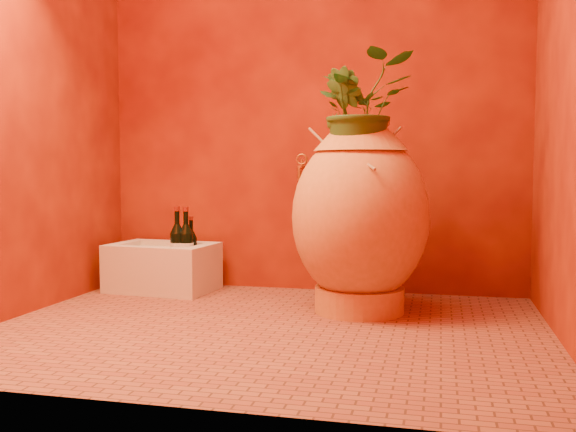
% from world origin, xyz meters
% --- Properties ---
extents(floor, '(2.50, 2.50, 0.00)m').
position_xyz_m(floor, '(0.00, 0.00, 0.00)').
color(floor, brown).
rests_on(floor, ground).
extents(wall_back, '(2.50, 0.02, 2.50)m').
position_xyz_m(wall_back, '(0.00, 1.00, 1.25)').
color(wall_back, '#600F05').
rests_on(wall_back, ground).
extents(wall_left, '(0.02, 2.00, 2.50)m').
position_xyz_m(wall_left, '(-1.25, 0.00, 1.25)').
color(wall_left, '#600F05').
rests_on(wall_left, ground).
extents(wall_right, '(0.02, 2.00, 2.50)m').
position_xyz_m(wall_right, '(1.25, 0.00, 1.25)').
color(wall_right, '#600F05').
rests_on(wall_right, ground).
extents(amphora, '(0.90, 0.90, 0.98)m').
position_xyz_m(amphora, '(0.36, 0.44, 0.49)').
color(amphora, '#C87B38').
rests_on(amphora, floor).
extents(stone_basin, '(0.63, 0.46, 0.28)m').
position_xyz_m(stone_basin, '(-0.85, 0.75, 0.13)').
color(stone_basin, beige).
rests_on(stone_basin, floor).
extents(wine_bottle_a, '(0.09, 0.09, 0.35)m').
position_xyz_m(wine_bottle_a, '(-0.68, 0.71, 0.28)').
color(wine_bottle_a, black).
rests_on(wine_bottle_a, stone_basin).
extents(wine_bottle_b, '(0.07, 0.07, 0.29)m').
position_xyz_m(wine_bottle_b, '(-0.68, 0.78, 0.26)').
color(wine_bottle_b, black).
rests_on(wine_bottle_b, stone_basin).
extents(wine_bottle_c, '(0.09, 0.09, 0.35)m').
position_xyz_m(wine_bottle_c, '(-0.73, 0.70, 0.28)').
color(wine_bottle_c, black).
rests_on(wine_bottle_c, stone_basin).
extents(wall_tap, '(0.07, 0.14, 0.16)m').
position_xyz_m(wall_tap, '(-0.04, 0.92, 0.74)').
color(wall_tap, '#B08028').
rests_on(wall_tap, wall_back).
extents(plant_main, '(0.62, 0.60, 0.53)m').
position_xyz_m(plant_main, '(0.37, 0.42, 1.02)').
color(plant_main, '#264C1B').
rests_on(plant_main, amphora).
extents(plant_side, '(0.28, 0.30, 0.44)m').
position_xyz_m(plant_side, '(0.31, 0.37, 0.99)').
color(plant_side, '#264C1B').
rests_on(plant_side, amphora).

